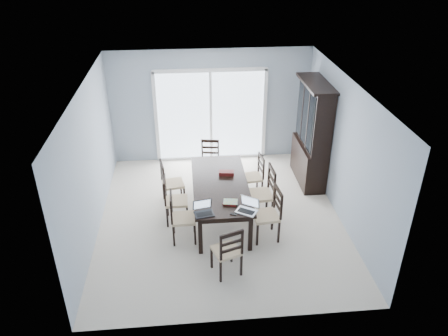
{
  "coord_description": "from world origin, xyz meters",
  "views": [
    {
      "loc": [
        -0.57,
        -6.81,
        4.83
      ],
      "look_at": [
        0.07,
        0.0,
        1.07
      ],
      "focal_mm": 35.0,
      "sensor_mm": 36.0,
      "label": 1
    }
  ],
  "objects_px": {
    "chair_right_near": "(271,209)",
    "chair_left_near": "(178,212)",
    "chair_left_mid": "(171,195)",
    "hot_tub": "(200,122)",
    "chair_right_far": "(256,171)",
    "cell_phone": "(234,214)",
    "laptop_silver": "(246,209)",
    "chair_end_far": "(210,156)",
    "chair_left_far": "(168,179)",
    "chair_end_near": "(229,247)",
    "laptop_dark": "(204,212)",
    "china_hutch": "(312,135)",
    "chair_right_mid": "(265,188)",
    "dining_table": "(220,187)",
    "game_box": "(226,173)"
  },
  "relations": [
    {
      "from": "dining_table",
      "to": "chair_end_far",
      "type": "distance_m",
      "value": 1.52
    },
    {
      "from": "chair_left_mid",
      "to": "hot_tub",
      "type": "xyz_separation_m",
      "value": [
        0.69,
        3.58,
        -0.09
      ]
    },
    {
      "from": "cell_phone",
      "to": "hot_tub",
      "type": "distance_m",
      "value": 4.58
    },
    {
      "from": "chair_left_mid",
      "to": "chair_right_mid",
      "type": "height_order",
      "value": "chair_right_mid"
    },
    {
      "from": "dining_table",
      "to": "china_hutch",
      "type": "xyz_separation_m",
      "value": [
        2.02,
        1.25,
        0.4
      ]
    },
    {
      "from": "chair_left_near",
      "to": "chair_right_mid",
      "type": "distance_m",
      "value": 1.7
    },
    {
      "from": "china_hutch",
      "to": "chair_right_mid",
      "type": "distance_m",
      "value": 1.81
    },
    {
      "from": "dining_table",
      "to": "hot_tub",
      "type": "height_order",
      "value": "hot_tub"
    },
    {
      "from": "cell_phone",
      "to": "chair_right_far",
      "type": "bearing_deg",
      "value": 96.17
    },
    {
      "from": "laptop_dark",
      "to": "chair_left_near",
      "type": "bearing_deg",
      "value": 129.67
    },
    {
      "from": "chair_left_near",
      "to": "laptop_silver",
      "type": "distance_m",
      "value": 1.21
    },
    {
      "from": "laptop_dark",
      "to": "laptop_silver",
      "type": "bearing_deg",
      "value": -10.23
    },
    {
      "from": "chair_right_near",
      "to": "chair_left_mid",
      "type": "bearing_deg",
      "value": 63.96
    },
    {
      "from": "chair_left_near",
      "to": "chair_end_near",
      "type": "height_order",
      "value": "chair_left_near"
    },
    {
      "from": "chair_left_mid",
      "to": "laptop_silver",
      "type": "bearing_deg",
      "value": 53.58
    },
    {
      "from": "chair_left_near",
      "to": "chair_right_near",
      "type": "xyz_separation_m",
      "value": [
        1.61,
        -0.08,
        0.03
      ]
    },
    {
      "from": "chair_left_near",
      "to": "cell_phone",
      "type": "distance_m",
      "value": 1.02
    },
    {
      "from": "chair_left_mid",
      "to": "cell_phone",
      "type": "bearing_deg",
      "value": 46.56
    },
    {
      "from": "chair_right_far",
      "to": "laptop_dark",
      "type": "xyz_separation_m",
      "value": [
        -1.13,
        -1.7,
        0.26
      ]
    },
    {
      "from": "dining_table",
      "to": "chair_right_far",
      "type": "relative_size",
      "value": 2.15
    },
    {
      "from": "chair_right_far",
      "to": "chair_end_far",
      "type": "distance_m",
      "value": 1.16
    },
    {
      "from": "chair_left_far",
      "to": "laptop_dark",
      "type": "bearing_deg",
      "value": 11.89
    },
    {
      "from": "chair_left_far",
      "to": "chair_right_far",
      "type": "distance_m",
      "value": 1.76
    },
    {
      "from": "laptop_dark",
      "to": "hot_tub",
      "type": "bearing_deg",
      "value": 77.53
    },
    {
      "from": "china_hutch",
      "to": "laptop_dark",
      "type": "distance_m",
      "value": 3.24
    },
    {
      "from": "china_hutch",
      "to": "dining_table",
      "type": "bearing_deg",
      "value": -148.29
    },
    {
      "from": "chair_right_far",
      "to": "cell_phone",
      "type": "height_order",
      "value": "chair_right_far"
    },
    {
      "from": "laptop_dark",
      "to": "cell_phone",
      "type": "bearing_deg",
      "value": -16.52
    },
    {
      "from": "chair_left_mid",
      "to": "game_box",
      "type": "distance_m",
      "value": 1.12
    },
    {
      "from": "chair_left_far",
      "to": "chair_right_far",
      "type": "xyz_separation_m",
      "value": [
        1.76,
        0.16,
        -0.02
      ]
    },
    {
      "from": "chair_left_far",
      "to": "chair_end_near",
      "type": "height_order",
      "value": "chair_left_far"
    },
    {
      "from": "dining_table",
      "to": "chair_right_near",
      "type": "xyz_separation_m",
      "value": [
        0.83,
        -0.67,
        -0.08
      ]
    },
    {
      "from": "chair_left_mid",
      "to": "chair_end_far",
      "type": "xyz_separation_m",
      "value": [
        0.81,
        1.53,
        -0.02
      ]
    },
    {
      "from": "chair_left_near",
      "to": "chair_right_near",
      "type": "distance_m",
      "value": 1.61
    },
    {
      "from": "chair_left_far",
      "to": "laptop_silver",
      "type": "xyz_separation_m",
      "value": [
        1.32,
        -1.54,
        0.25
      ]
    },
    {
      "from": "game_box",
      "to": "dining_table",
      "type": "bearing_deg",
      "value": -114.44
    },
    {
      "from": "chair_right_near",
      "to": "hot_tub",
      "type": "height_order",
      "value": "chair_right_near"
    },
    {
      "from": "china_hutch",
      "to": "chair_right_far",
      "type": "relative_size",
      "value": 2.15
    },
    {
      "from": "laptop_dark",
      "to": "china_hutch",
      "type": "bearing_deg",
      "value": 32.2
    },
    {
      "from": "chair_end_far",
      "to": "chair_end_near",
      "type": "bearing_deg",
      "value": 100.57
    },
    {
      "from": "chair_left_near",
      "to": "cell_phone",
      "type": "relative_size",
      "value": 9.56
    },
    {
      "from": "chair_right_near",
      "to": "chair_right_far",
      "type": "xyz_separation_m",
      "value": [
        -0.04,
        1.42,
        -0.06
      ]
    },
    {
      "from": "dining_table",
      "to": "chair_right_mid",
      "type": "xyz_separation_m",
      "value": [
        0.83,
        -0.04,
        -0.04
      ]
    },
    {
      "from": "chair_left_mid",
      "to": "chair_right_near",
      "type": "relative_size",
      "value": 0.95
    },
    {
      "from": "chair_right_mid",
      "to": "chair_end_far",
      "type": "xyz_separation_m",
      "value": [
        -0.92,
        1.55,
        -0.09
      ]
    },
    {
      "from": "chair_right_mid",
      "to": "chair_left_far",
      "type": "bearing_deg",
      "value": 66.67
    },
    {
      "from": "laptop_dark",
      "to": "laptop_silver",
      "type": "height_order",
      "value": "laptop_silver"
    },
    {
      "from": "chair_end_far",
      "to": "laptop_dark",
      "type": "distance_m",
      "value": 2.49
    },
    {
      "from": "chair_left_far",
      "to": "game_box",
      "type": "bearing_deg",
      "value": 65.87
    },
    {
      "from": "chair_right_near",
      "to": "chair_left_near",
      "type": "bearing_deg",
      "value": 81.54
    }
  ]
}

